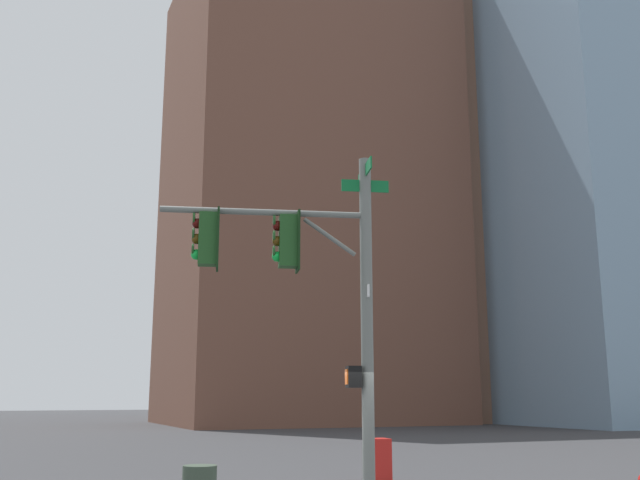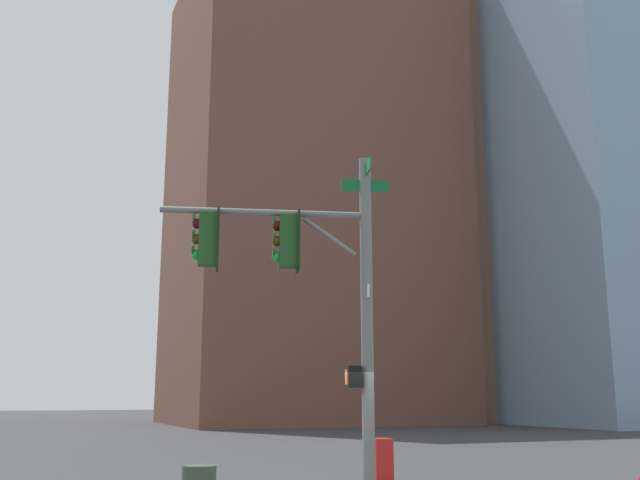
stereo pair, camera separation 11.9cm
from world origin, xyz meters
The scene contains 4 objects.
signal_pole_assembly centered at (0.82, 0.15, 4.20)m, with size 4.29×1.70×6.68m.
newspaper_box centered at (-2.51, -3.52, 0.53)m, with size 0.44×0.56×1.05m, color red.
building_brick_nearside centered at (-15.18, -39.98, 18.00)m, with size 20.94×15.83×35.99m, color brown.
building_brick_midblock centered at (-30.40, -40.86, 19.65)m, with size 23.50×15.04×39.29m, color #845B47.
Camera 1 is at (5.97, 12.86, 2.07)m, focal length 40.95 mm.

